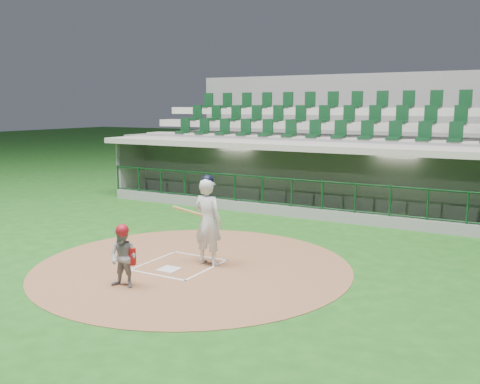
% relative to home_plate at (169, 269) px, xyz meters
% --- Properties ---
extents(ground, '(120.00, 120.00, 0.00)m').
position_rel_home_plate_xyz_m(ground, '(0.00, 0.70, -0.02)').
color(ground, '#194F16').
rests_on(ground, ground).
extents(dirt_circle, '(7.20, 7.20, 0.01)m').
position_rel_home_plate_xyz_m(dirt_circle, '(0.30, 0.50, -0.02)').
color(dirt_circle, brown).
rests_on(dirt_circle, ground).
extents(home_plate, '(0.43, 0.43, 0.02)m').
position_rel_home_plate_xyz_m(home_plate, '(0.00, 0.00, 0.00)').
color(home_plate, silver).
rests_on(home_plate, dirt_circle).
extents(batter_box_chalk, '(1.55, 1.80, 0.01)m').
position_rel_home_plate_xyz_m(batter_box_chalk, '(0.00, 0.40, -0.00)').
color(batter_box_chalk, white).
rests_on(batter_box_chalk, ground).
extents(dugout_structure, '(16.40, 3.70, 3.00)m').
position_rel_home_plate_xyz_m(dugout_structure, '(0.17, 8.50, 0.94)').
color(dugout_structure, slate).
rests_on(dugout_structure, ground).
extents(seating_deck, '(17.00, 6.72, 5.15)m').
position_rel_home_plate_xyz_m(seating_deck, '(0.00, 11.61, 1.40)').
color(seating_deck, slate).
rests_on(seating_deck, ground).
extents(batter, '(0.92, 0.91, 2.08)m').
position_rel_home_plate_xyz_m(batter, '(0.54, 0.78, 1.02)').
color(batter, silver).
rests_on(batter, dirt_circle).
extents(catcher, '(0.65, 0.54, 1.30)m').
position_rel_home_plate_xyz_m(catcher, '(-0.09, -1.36, 0.63)').
color(catcher, gray).
rests_on(catcher, dirt_circle).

